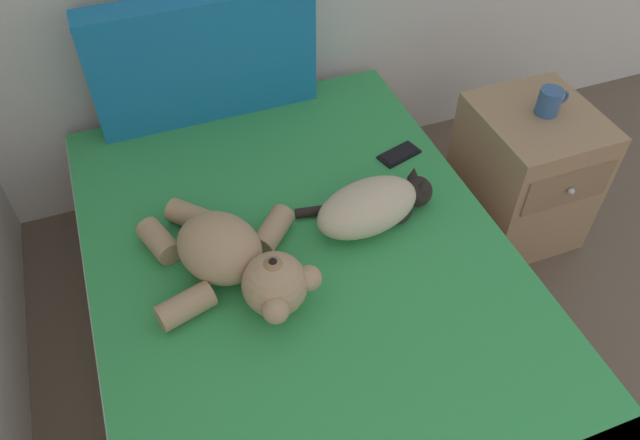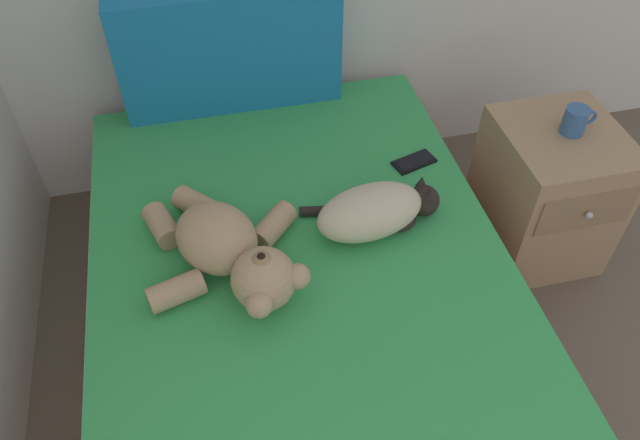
{
  "view_description": "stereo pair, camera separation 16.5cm",
  "coord_description": "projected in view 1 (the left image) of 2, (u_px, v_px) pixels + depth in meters",
  "views": [
    {
      "loc": [
        0.55,
        2.27,
        1.86
      ],
      "look_at": [
        0.99,
        3.45,
        0.53
      ],
      "focal_mm": 34.49,
      "sensor_mm": 36.0,
      "label": 1
    },
    {
      "loc": [
        0.71,
        2.22,
        1.86
      ],
      "look_at": [
        0.99,
        3.45,
        0.53
      ],
      "focal_mm": 34.49,
      "sensor_mm": 36.0,
      "label": 2
    }
  ],
  "objects": [
    {
      "name": "cat",
      "position": [
        373.0,
        206.0,
        1.88
      ],
      "size": [
        0.44,
        0.25,
        0.15
      ],
      "color": "#C6B293",
      "rests_on": "bed"
    },
    {
      "name": "bed",
      "position": [
        314.0,
        326.0,
        1.94
      ],
      "size": [
        1.28,
        1.97,
        0.46
      ],
      "color": "#9E7A56",
      "rests_on": "ground_plane"
    },
    {
      "name": "nightstand",
      "position": [
        523.0,
        174.0,
        2.35
      ],
      "size": [
        0.41,
        0.47,
        0.55
      ],
      "color": "#9E7A56",
      "rests_on": "ground_plane"
    },
    {
      "name": "teddy_bear",
      "position": [
        235.0,
        260.0,
        1.72
      ],
      "size": [
        0.47,
        0.58,
        0.19
      ],
      "color": "tan",
      "rests_on": "bed"
    },
    {
      "name": "cell_phone",
      "position": [
        399.0,
        154.0,
        2.15
      ],
      "size": [
        0.16,
        0.11,
        0.01
      ],
      "color": "black",
      "rests_on": "bed"
    },
    {
      "name": "mug",
      "position": [
        550.0,
        101.0,
        2.13
      ],
      "size": [
        0.12,
        0.08,
        0.09
      ],
      "color": "#33598C",
      "rests_on": "nightstand"
    },
    {
      "name": "patterned_cushion",
      "position": [
        204.0,
        59.0,
        2.17
      ],
      "size": [
        0.8,
        0.12,
        0.45
      ],
      "color": "#1972AD",
      "rests_on": "bed"
    }
  ]
}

